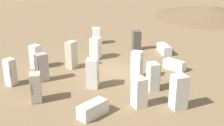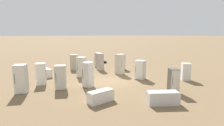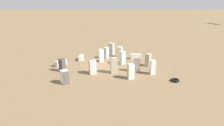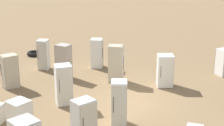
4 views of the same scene
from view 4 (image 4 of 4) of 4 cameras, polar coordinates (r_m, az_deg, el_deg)
ground_plane at (r=17.00m, az=2.71°, el=-5.92°), size 1000.00×1000.00×0.00m
discarded_fridge_0 at (r=18.66m, az=8.09°, el=-1.18°), size 0.99×1.00×1.62m
discarded_fridge_1 at (r=13.76m, az=-13.78°, el=-8.73°), size 0.85×0.82×1.64m
discarded_fridge_2 at (r=14.58m, az=1.09°, el=-6.18°), size 0.84×0.81×1.83m
discarded_fridge_6 at (r=19.08m, az=0.61°, el=-0.09°), size 0.78×0.91×1.92m
discarded_fridge_8 at (r=20.98m, az=16.67°, el=0.12°), size 0.96×0.97×1.44m
discarded_fridge_9 at (r=19.79m, az=-7.37°, el=0.27°), size 0.61×0.76×1.81m
discarded_fridge_10 at (r=19.01m, az=-15.28°, el=-1.22°), size 0.93×0.86×1.67m
discarded_fridge_11 at (r=16.55m, az=-7.37°, el=-3.33°), size 0.99×0.99×1.82m
discarded_fridge_12 at (r=13.32m, az=-4.28°, el=-9.01°), size 0.92×0.88×1.70m
discarded_fridge_13 at (r=21.32m, az=-10.42°, el=1.25°), size 0.72×0.69×1.70m
discarded_fridge_15 at (r=21.31m, az=-2.30°, el=1.50°), size 0.78×0.82×1.67m
scrap_tire at (r=24.25m, az=-11.76°, el=1.43°), size 0.92×0.92×0.25m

